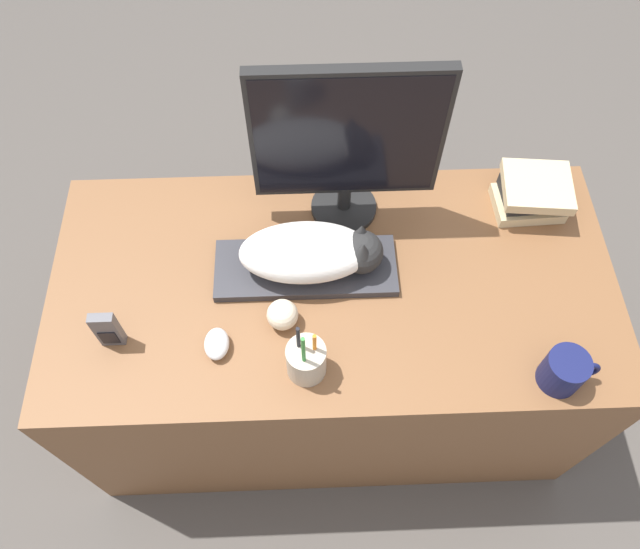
# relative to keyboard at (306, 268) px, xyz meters

# --- Properties ---
(ground_plane) EXTENTS (12.00, 12.00, 0.00)m
(ground_plane) POSITION_rel_keyboard_xyz_m (0.07, -0.39, -0.74)
(ground_plane) COLOR #4C4742
(desk) EXTENTS (1.46, 0.72, 0.73)m
(desk) POSITION_rel_keyboard_xyz_m (0.07, -0.04, -0.38)
(desk) COLOR brown
(desk) RESTS_ON ground_plane
(keyboard) EXTENTS (0.46, 0.17, 0.02)m
(keyboard) POSITION_rel_keyboard_xyz_m (0.00, 0.00, 0.00)
(keyboard) COLOR #2D2D33
(keyboard) RESTS_ON desk
(cat) EXTENTS (0.36, 0.17, 0.13)m
(cat) POSITION_rel_keyboard_xyz_m (0.03, 0.00, 0.07)
(cat) COLOR white
(cat) RESTS_ON keyboard
(monitor) EXTENTS (0.46, 0.18, 0.49)m
(monitor) POSITION_rel_keyboard_xyz_m (0.11, 0.19, 0.26)
(monitor) COLOR black
(monitor) RESTS_ON desk
(computer_mouse) EXTENTS (0.06, 0.08, 0.04)m
(computer_mouse) POSITION_rel_keyboard_xyz_m (-0.22, -0.21, 0.01)
(computer_mouse) COLOR silver
(computer_mouse) RESTS_ON desk
(coffee_mug) EXTENTS (0.13, 0.10, 0.10)m
(coffee_mug) POSITION_rel_keyboard_xyz_m (0.58, -0.32, 0.04)
(coffee_mug) COLOR #141947
(coffee_mug) RESTS_ON desk
(pen_cup) EXTENTS (0.09, 0.09, 0.21)m
(pen_cup) POSITION_rel_keyboard_xyz_m (-0.00, -0.27, 0.04)
(pen_cup) COLOR #B2A893
(pen_cup) RESTS_ON desk
(baseball) EXTENTS (0.08, 0.08, 0.08)m
(baseball) POSITION_rel_keyboard_xyz_m (-0.06, -0.15, 0.03)
(baseball) COLOR beige
(baseball) RESTS_ON desk
(phone) EXTENTS (0.06, 0.03, 0.13)m
(phone) POSITION_rel_keyboard_xyz_m (-0.47, -0.18, 0.05)
(phone) COLOR #4C4C51
(phone) RESTS_ON desk
(book_stack) EXTENTS (0.20, 0.18, 0.10)m
(book_stack) POSITION_rel_keyboard_xyz_m (0.62, 0.19, 0.04)
(book_stack) COLOR #C6B284
(book_stack) RESTS_ON desk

